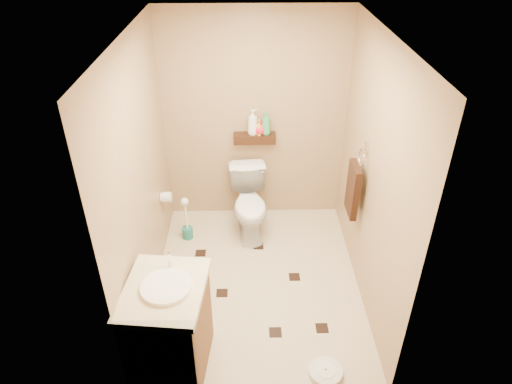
{
  "coord_description": "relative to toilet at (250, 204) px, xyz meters",
  "views": [
    {
      "loc": [
        -0.08,
        -3.36,
        3.22
      ],
      "look_at": [
        -0.0,
        0.25,
        0.91
      ],
      "focal_mm": 32.0,
      "sensor_mm": 36.0,
      "label": 1
    }
  ],
  "objects": [
    {
      "name": "bathroom_scale",
      "position": [
        0.59,
        -1.9,
        -0.35
      ],
      "size": [
        0.29,
        0.29,
        0.06
      ],
      "rotation": [
        0.0,
        0.0,
        -0.07
      ],
      "color": "silver",
      "rests_on": "ground"
    },
    {
      "name": "wall_right",
      "position": [
        1.06,
        -0.83,
        0.83
      ],
      "size": [
        0.04,
        2.5,
        2.4
      ],
      "primitive_type": "cube",
      "color": "#A27B5C",
      "rests_on": "ground"
    },
    {
      "name": "bottle_c",
      "position": [
        0.12,
        0.34,
        0.78
      ],
      "size": [
        0.17,
        0.17,
        0.16
      ],
      "primitive_type": "imported",
      "rotation": [
        0.0,
        0.0,
        1.07
      ],
      "color": "red",
      "rests_on": "wall_shelf"
    },
    {
      "name": "towel_ring",
      "position": [
        0.97,
        -0.58,
        0.57
      ],
      "size": [
        0.12,
        0.3,
        0.76
      ],
      "color": "silver",
      "rests_on": "wall_right"
    },
    {
      "name": "toilet",
      "position": [
        0.0,
        0.0,
        0.0
      ],
      "size": [
        0.48,
        0.77,
        0.74
      ],
      "primitive_type": "imported",
      "rotation": [
        0.0,
        0.0,
        0.09
      ],
      "color": "white",
      "rests_on": "ground"
    },
    {
      "name": "toilet_paper",
      "position": [
        -0.88,
        -0.18,
        0.23
      ],
      "size": [
        0.12,
        0.11,
        0.12
      ],
      "color": "silver",
      "rests_on": "wall_left"
    },
    {
      "name": "bottle_b",
      "position": [
        0.11,
        0.34,
        0.78
      ],
      "size": [
        0.11,
        0.11,
        0.17
      ],
      "primitive_type": "imported",
      "rotation": [
        0.0,
        0.0,
        5.63
      ],
      "color": "yellow",
      "rests_on": "wall_shelf"
    },
    {
      "name": "bottle_a",
      "position": [
        0.04,
        0.34,
        0.84
      ],
      "size": [
        0.14,
        0.14,
        0.28
      ],
      "primitive_type": "imported",
      "rotation": [
        0.0,
        0.0,
        1.87
      ],
      "color": "white",
      "rests_on": "wall_shelf"
    },
    {
      "name": "bottle_d",
      "position": [
        0.18,
        0.34,
        0.83
      ],
      "size": [
        0.11,
        0.11,
        0.26
      ],
      "primitive_type": "imported",
      "rotation": [
        0.0,
        0.0,
        4.83
      ],
      "color": "#35A061",
      "rests_on": "wall_shelf"
    },
    {
      "name": "toilet_brush",
      "position": [
        -0.71,
        -0.1,
        -0.19
      ],
      "size": [
        0.12,
        0.12,
        0.53
      ],
      "color": "#1C7065",
      "rests_on": "ground"
    },
    {
      "name": "wall_shelf",
      "position": [
        0.06,
        0.34,
        0.65
      ],
      "size": [
        0.46,
        0.14,
        0.1
      ],
      "primitive_type": "cube",
      "color": "#331B0E",
      "rests_on": "wall_back"
    },
    {
      "name": "floor_accents",
      "position": [
        0.09,
        -0.89,
        -0.37
      ],
      "size": [
        1.28,
        1.3,
        0.01
      ],
      "color": "black",
      "rests_on": "ground"
    },
    {
      "name": "ceiling",
      "position": [
        0.06,
        -0.83,
        2.03
      ],
      "size": [
        2.0,
        2.5,
        0.02
      ],
      "primitive_type": "cube",
      "color": "silver",
      "rests_on": "wall_back"
    },
    {
      "name": "wall_left",
      "position": [
        -0.94,
        -0.83,
        0.83
      ],
      "size": [
        0.04,
        2.5,
        2.4
      ],
      "primitive_type": "cube",
      "color": "#A27B5C",
      "rests_on": "ground"
    },
    {
      "name": "wall_front",
      "position": [
        0.06,
        -2.08,
        0.83
      ],
      "size": [
        2.0,
        0.04,
        2.4
      ],
      "primitive_type": "cube",
      "color": "#A27B5C",
      "rests_on": "ground"
    },
    {
      "name": "wall_back",
      "position": [
        0.06,
        0.42,
        0.83
      ],
      "size": [
        2.0,
        0.04,
        2.4
      ],
      "primitive_type": "cube",
      "color": "#A27B5C",
      "rests_on": "ground"
    },
    {
      "name": "vanity",
      "position": [
        -0.64,
        -1.78,
        0.07
      ],
      "size": [
        0.65,
        0.76,
        0.99
      ],
      "rotation": [
        0.0,
        0.0,
        -0.1
      ],
      "color": "brown",
      "rests_on": "ground"
    },
    {
      "name": "ground",
      "position": [
        0.06,
        -0.83,
        -0.37
      ],
      "size": [
        2.5,
        2.5,
        0.0
      ],
      "primitive_type": "plane",
      "color": "beige",
      "rests_on": "ground"
    }
  ]
}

